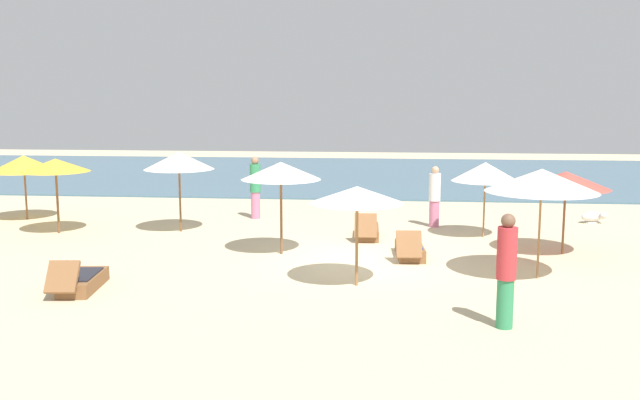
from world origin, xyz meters
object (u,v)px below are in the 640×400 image
(umbrella_4, at_px, (485,172))
(lounger_4, at_px, (410,250))
(umbrella_3, at_px, (357,195))
(dog, at_px, (593,217))
(umbrella_6, at_px, (24,164))
(umbrella_0, at_px, (281,171))
(umbrella_5, at_px, (542,180))
(person_3, at_px, (255,187))
(umbrella_2, at_px, (179,161))
(person_0, at_px, (506,270))
(umbrella_8, at_px, (566,180))
(lounger_0, at_px, (367,231))
(umbrella_7, at_px, (55,165))
(person_5, at_px, (435,196))
(lounger_1, at_px, (81,281))

(umbrella_4, distance_m, lounger_4, 3.61)
(umbrella_3, relative_size, dog, 2.60)
(umbrella_3, relative_size, umbrella_6, 0.99)
(umbrella_3, bearing_deg, umbrella_6, 147.79)
(umbrella_0, xyz_separation_m, umbrella_5, (5.61, -1.72, 0.05))
(umbrella_0, height_order, person_3, umbrella_0)
(umbrella_2, height_order, dog, umbrella_2)
(dog, bearing_deg, umbrella_6, -176.55)
(umbrella_6, relative_size, person_0, 1.07)
(umbrella_0, bearing_deg, umbrella_8, 5.27)
(lounger_0, bearing_deg, dog, 23.07)
(umbrella_7, bearing_deg, umbrella_8, -5.63)
(person_5, bearing_deg, umbrella_5, -72.30)
(person_3, bearing_deg, umbrella_0, -72.12)
(umbrella_3, relative_size, umbrella_4, 1.00)
(umbrella_0, relative_size, umbrella_6, 1.09)
(umbrella_5, bearing_deg, dog, 65.97)
(umbrella_0, bearing_deg, person_0, -48.24)
(umbrella_2, xyz_separation_m, umbrella_7, (-3.25, -0.56, -0.10))
(umbrella_6, relative_size, lounger_1, 1.17)
(person_0, relative_size, person_5, 1.08)
(umbrella_7, relative_size, person_3, 1.08)
(umbrella_6, height_order, person_0, umbrella_6)
(umbrella_2, distance_m, person_0, 10.69)
(umbrella_2, relative_size, person_3, 1.17)
(umbrella_5, height_order, lounger_4, umbrella_5)
(umbrella_2, distance_m, umbrella_6, 5.41)
(umbrella_2, bearing_deg, umbrella_8, -10.67)
(lounger_0, height_order, lounger_4, lounger_0)
(umbrella_0, bearing_deg, umbrella_7, 163.52)
(lounger_0, distance_m, lounger_1, 7.75)
(person_0, relative_size, dog, 2.47)
(umbrella_0, bearing_deg, umbrella_5, -17.02)
(dog, bearing_deg, lounger_4, -138.12)
(umbrella_4, height_order, umbrella_8, umbrella_4)
(umbrella_7, height_order, person_0, umbrella_7)
(umbrella_7, distance_m, person_3, 5.73)
(umbrella_0, height_order, dog, umbrella_0)
(umbrella_8, height_order, lounger_0, umbrella_8)
(person_0, bearing_deg, person_3, 121.64)
(lounger_0, bearing_deg, umbrella_6, 170.26)
(umbrella_2, relative_size, umbrella_3, 1.11)
(umbrella_2, distance_m, umbrella_7, 3.30)
(umbrella_5, bearing_deg, umbrella_8, 65.67)
(umbrella_4, xyz_separation_m, lounger_4, (-2.02, -2.55, -1.57))
(umbrella_0, relative_size, umbrella_2, 1.00)
(umbrella_2, height_order, umbrella_4, umbrella_2)
(lounger_1, xyz_separation_m, person_3, (1.90, 8.15, 0.79))
(umbrella_5, distance_m, person_0, 3.61)
(umbrella_5, bearing_deg, lounger_4, 147.07)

